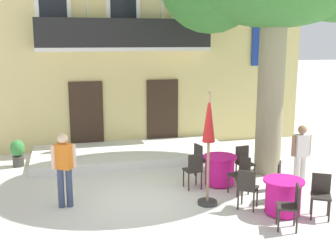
% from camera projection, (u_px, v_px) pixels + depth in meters
% --- Properties ---
extents(ground_plane, '(120.00, 120.00, 0.00)m').
position_uv_depth(ground_plane, '(148.00, 199.00, 9.80)').
color(ground_plane, silver).
extents(building_facade, '(13.00, 5.09, 7.50)m').
position_uv_depth(building_facade, '(116.00, 37.00, 15.74)').
color(building_facade, '#DBC67F').
rests_on(building_facade, ground).
extents(entrance_step_platform, '(6.10, 2.69, 0.25)m').
position_uv_depth(entrance_step_platform, '(132.00, 153.00, 13.31)').
color(entrance_step_platform, silver).
rests_on(entrance_step_platform, ground).
extents(cafe_table_near_tree, '(0.86, 0.86, 0.76)m').
position_uv_depth(cafe_table_near_tree, '(220.00, 170.00, 10.73)').
color(cafe_table_near_tree, '#DB1984').
rests_on(cafe_table_near_tree, ground).
extents(cafe_chair_near_tree_0, '(0.48, 0.48, 0.91)m').
position_uv_depth(cafe_chair_near_tree_0, '(201.00, 158.00, 11.32)').
color(cafe_chair_near_tree_0, '#2D2823').
rests_on(cafe_chair_near_tree_0, ground).
extents(cafe_chair_near_tree_1, '(0.43, 0.43, 0.91)m').
position_uv_depth(cafe_chair_near_tree_1, '(194.00, 169.00, 10.38)').
color(cafe_chair_near_tree_1, '#2D2823').
rests_on(cafe_chair_near_tree_1, ground).
extents(cafe_chair_near_tree_2, '(0.49, 0.49, 0.91)m').
position_uv_depth(cafe_chair_near_tree_2, '(241.00, 172.00, 10.10)').
color(cafe_chair_near_tree_2, '#2D2823').
rests_on(cafe_chair_near_tree_2, ground).
extents(cafe_chair_near_tree_3, '(0.44, 0.44, 0.91)m').
position_uv_depth(cafe_chair_near_tree_3, '(244.00, 161.00, 11.03)').
color(cafe_chair_near_tree_3, '#2D2823').
rests_on(cafe_chair_near_tree_3, ground).
extents(cafe_table_middle, '(0.86, 0.86, 0.76)m').
position_uv_depth(cafe_table_middle, '(283.00, 196.00, 8.92)').
color(cafe_table_middle, '#DB1984').
rests_on(cafe_table_middle, ground).
extents(cafe_chair_middle_0, '(0.56, 0.56, 0.91)m').
position_uv_depth(cafe_chair_middle_0, '(283.00, 179.00, 9.60)').
color(cafe_chair_middle_0, '#2D2823').
rests_on(cafe_chair_middle_0, ground).
extents(cafe_chair_middle_1, '(0.56, 0.56, 0.91)m').
position_uv_depth(cafe_chair_middle_1, '(247.00, 186.00, 9.12)').
color(cafe_chair_middle_1, '#2D2823').
rests_on(cafe_chair_middle_1, ground).
extents(cafe_chair_middle_2, '(0.53, 0.53, 0.91)m').
position_uv_depth(cafe_chair_middle_2, '(292.00, 204.00, 8.15)').
color(cafe_chair_middle_2, '#2D2823').
rests_on(cafe_chair_middle_2, ground).
extents(cafe_chair_middle_3, '(0.55, 0.55, 0.91)m').
position_uv_depth(cafe_chair_middle_3, '(321.00, 193.00, 8.75)').
color(cafe_chair_middle_3, '#2D2823').
rests_on(cafe_chair_middle_3, ground).
extents(cafe_umbrella, '(0.44, 0.44, 2.55)m').
position_uv_depth(cafe_umbrella, '(209.00, 132.00, 9.19)').
color(cafe_umbrella, '#997A56').
rests_on(cafe_umbrella, ground).
extents(ground_planter_left, '(0.41, 0.41, 0.79)m').
position_uv_depth(ground_planter_left, '(18.00, 152.00, 12.29)').
color(ground_planter_left, '#47423D').
rests_on(ground_planter_left, ground).
extents(pedestrian_near_entrance, '(0.53, 0.22, 1.59)m').
position_uv_depth(pedestrian_near_entrance, '(301.00, 153.00, 10.45)').
color(pedestrian_near_entrance, silver).
rests_on(pedestrian_near_entrance, ground).
extents(pedestrian_by_tree, '(0.53, 0.37, 1.67)m').
position_uv_depth(pedestrian_by_tree, '(64.00, 166.00, 9.19)').
color(pedestrian_by_tree, '#384260').
rests_on(pedestrian_by_tree, ground).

